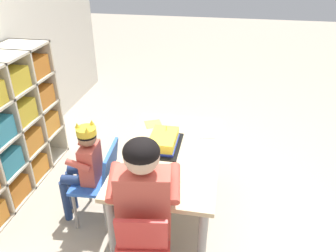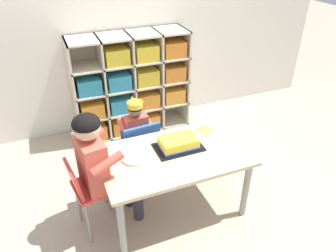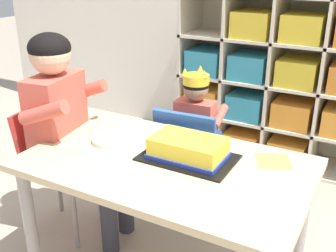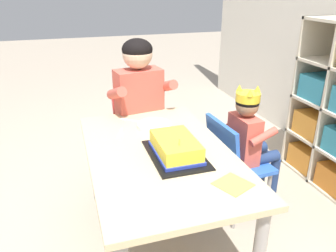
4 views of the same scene
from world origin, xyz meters
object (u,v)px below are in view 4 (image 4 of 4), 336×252
object	(u,v)px
classroom_chair_blue	(233,159)
fork_beside_plate_stack	(186,203)
fork_scattered_mid_table	(129,120)
fork_by_napkin	(120,134)
activity_table	(159,164)
paper_plate_stack	(154,125)
classroom_chair_adult_side	(138,128)
adult_helper_seated	(142,102)
child_with_crown	(250,136)
birthday_cake_on_tray	(176,148)
fork_at_table_front_edge	(120,184)

from	to	relation	value
classroom_chair_blue	fork_beside_plate_stack	world-z (taller)	classroom_chair_blue
fork_scattered_mid_table	fork_by_napkin	xyz separation A→B (m)	(0.19, -0.09, 0.00)
activity_table	paper_plate_stack	xyz separation A→B (m)	(-0.30, 0.06, 0.09)
paper_plate_stack	classroom_chair_adult_side	bearing A→B (deg)	-176.28
fork_scattered_mid_table	adult_helper_seated	bearing A→B (deg)	83.03
activity_table	child_with_crown	xyz separation A→B (m)	(-0.14, 0.61, 0.01)
child_with_crown	classroom_chair_adult_side	bearing A→B (deg)	43.24
child_with_crown	adult_helper_seated	bearing A→B (deg)	48.77
classroom_chair_blue	fork_by_napkin	size ratio (longest dim) A/B	5.14
birthday_cake_on_tray	fork_scattered_mid_table	world-z (taller)	birthday_cake_on_tray
classroom_chair_adult_side	fork_by_napkin	distance (m)	0.48
fork_at_table_front_edge	paper_plate_stack	bearing A→B (deg)	-123.94
adult_helper_seated	fork_scattered_mid_table	xyz separation A→B (m)	(0.11, -0.12, -0.07)
birthday_cake_on_tray	activity_table	bearing A→B (deg)	-136.71
activity_table	fork_scattered_mid_table	distance (m)	0.46
activity_table	birthday_cake_on_tray	world-z (taller)	birthday_cake_on_tray
child_with_crown	fork_scattered_mid_table	world-z (taller)	child_with_crown
classroom_chair_blue	fork_scattered_mid_table	xyz separation A→B (m)	(-0.32, -0.57, 0.20)
classroom_chair_blue	paper_plate_stack	size ratio (longest dim) A/B	3.15
classroom_chair_adult_side	classroom_chair_blue	bearing A→B (deg)	-57.78
activity_table	paper_plate_stack	size ratio (longest dim) A/B	5.78
fork_scattered_mid_table	paper_plate_stack	bearing A→B (deg)	-10.58
activity_table	adult_helper_seated	size ratio (longest dim) A/B	1.11
activity_table	adult_helper_seated	world-z (taller)	adult_helper_seated
adult_helper_seated	birthday_cake_on_tray	world-z (taller)	adult_helper_seated
fork_beside_plate_stack	fork_by_napkin	distance (m)	0.73
classroom_chair_blue	classroom_chair_adult_side	xyz separation A→B (m)	(-0.54, -0.47, 0.04)
fork_scattered_mid_table	classroom_chair_blue	bearing A→B (deg)	10.13
classroom_chair_adult_side	adult_helper_seated	xyz separation A→B (m)	(0.11, 0.02, 0.23)
classroom_chair_adult_side	fork_at_table_front_edge	world-z (taller)	classroom_chair_adult_side
fork_by_napkin	adult_helper_seated	bearing A→B (deg)	-16.18
classroom_chair_blue	fork_beside_plate_stack	size ratio (longest dim) A/B	4.48
classroom_chair_blue	fork_at_table_front_edge	bearing A→B (deg)	112.71
classroom_chair_adult_side	fork_scattered_mid_table	xyz separation A→B (m)	(0.22, -0.10, 0.16)
adult_helper_seated	paper_plate_stack	bearing A→B (deg)	-97.01
birthday_cake_on_tray	paper_plate_stack	size ratio (longest dim) A/B	1.92
fork_beside_plate_stack	birthday_cake_on_tray	bearing A→B (deg)	155.36
fork_at_table_front_edge	fork_by_napkin	distance (m)	0.51
activity_table	classroom_chair_adult_side	bearing A→B (deg)	176.99
classroom_chair_adult_side	fork_by_napkin	bearing A→B (deg)	-123.22
fork_scattered_mid_table	activity_table	bearing A→B (deg)	-42.12
classroom_chair_adult_side	paper_plate_stack	world-z (taller)	classroom_chair_adult_side
classroom_chair_blue	fork_at_table_front_edge	size ratio (longest dim) A/B	4.35
classroom_chair_blue	fork_scattered_mid_table	size ratio (longest dim) A/B	5.97
adult_helper_seated	birthday_cake_on_tray	size ratio (longest dim) A/B	2.70
classroom_chair_adult_side	fork_by_napkin	size ratio (longest dim) A/B	5.42
child_with_crown	classroom_chair_adult_side	xyz separation A→B (m)	(-0.53, -0.57, -0.09)
activity_table	fork_at_table_front_edge	size ratio (longest dim) A/B	7.99
paper_plate_stack	fork_at_table_front_edge	bearing A→B (deg)	-28.96
child_with_crown	fork_at_table_front_edge	xyz separation A→B (m)	(0.38, -0.85, 0.07)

